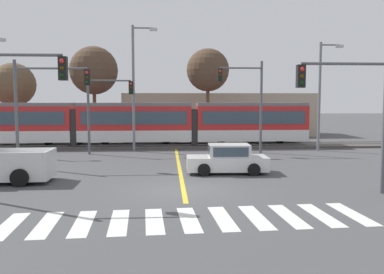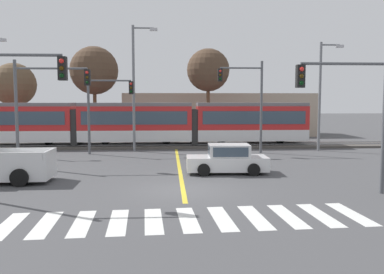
{
  "view_description": "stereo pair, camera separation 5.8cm",
  "coord_description": "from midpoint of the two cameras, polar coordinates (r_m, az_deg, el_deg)",
  "views": [
    {
      "loc": [
        -0.68,
        -16.93,
        3.79
      ],
      "look_at": [
        0.81,
        7.35,
        1.6
      ],
      "focal_mm": 38.0,
      "sensor_mm": 36.0,
      "label": 1
    },
    {
      "loc": [
        -0.62,
        -16.93,
        3.79
      ],
      "look_at": [
        0.81,
        7.35,
        1.6
      ],
      "focal_mm": 38.0,
      "sensor_mm": 36.0,
      "label": 2
    }
  ],
  "objects": [
    {
      "name": "street_lamp_east",
      "position": [
        32.06,
        17.68,
        6.3
      ],
      "size": [
        1.78,
        0.28,
        8.11
      ],
      "color": "slate",
      "rests_on": "ground"
    },
    {
      "name": "crosswalk_stripe_2",
      "position": [
        13.29,
        -15.16,
        -11.59
      ],
      "size": [
        0.72,
        2.83,
        0.01
      ],
      "primitive_type": "cube",
      "rotation": [
        0.0,
        0.0,
        0.06
      ],
      "color": "silver",
      "rests_on": "ground"
    },
    {
      "name": "bare_tree_west",
      "position": [
        38.04,
        -13.66,
        9.02
      ],
      "size": [
        4.32,
        4.32,
        8.65
      ],
      "color": "brown",
      "rests_on": "ground"
    },
    {
      "name": "crosswalk_stripe_6",
      "position": [
        13.38,
        4.22,
        -11.3
      ],
      "size": [
        0.72,
        2.83,
        0.01
      ],
      "primitive_type": "cube",
      "rotation": [
        0.0,
        0.0,
        0.06
      ],
      "color": "silver",
      "rests_on": "ground"
    },
    {
      "name": "rail_near",
      "position": [
        32.75,
        -2.36,
        -1.1
      ],
      "size": [
        120.0,
        0.08,
        0.1
      ],
      "primitive_type": "cube",
      "color": "#939399",
      "rests_on": "track_bed"
    },
    {
      "name": "crosswalk_stripe_7",
      "position": [
        13.63,
        8.84,
        -11.04
      ],
      "size": [
        0.72,
        2.83,
        0.01
      ],
      "primitive_type": "cube",
      "rotation": [
        0.0,
        0.0,
        0.06
      ],
      "color": "silver",
      "rests_on": "ground"
    },
    {
      "name": "crosswalk_stripe_8",
      "position": [
        13.96,
        13.27,
        -10.73
      ],
      "size": [
        0.72,
        2.83,
        0.01
      ],
      "primitive_type": "cube",
      "rotation": [
        0.0,
        0.0,
        0.06
      ],
      "color": "silver",
      "rests_on": "ground"
    },
    {
      "name": "light_rail_tram",
      "position": [
        33.41,
        -7.98,
        2.1
      ],
      "size": [
        28.0,
        2.64,
        3.43
      ],
      "color": "silver",
      "rests_on": "track_bed"
    },
    {
      "name": "crosswalk_stripe_4",
      "position": [
        13.15,
        -5.43,
        -11.6
      ],
      "size": [
        0.72,
        2.83,
        0.01
      ],
      "primitive_type": "cube",
      "rotation": [
        0.0,
        0.0,
        0.06
      ],
      "color": "silver",
      "rests_on": "ground"
    },
    {
      "name": "bare_tree_east",
      "position": [
        37.42,
        2.19,
        9.32
      ],
      "size": [
        3.88,
        3.88,
        8.5
      ],
      "color": "brown",
      "rests_on": "ground"
    },
    {
      "name": "crosswalk_stripe_9",
      "position": [
        14.37,
        17.46,
        -10.37
      ],
      "size": [
        0.72,
        2.83,
        0.01
      ],
      "primitive_type": "cube",
      "rotation": [
        0.0,
        0.0,
        0.06
      ],
      "color": "silver",
      "rests_on": "ground"
    },
    {
      "name": "traffic_light_far_left",
      "position": [
        29.26,
        -12.29,
        4.86
      ],
      "size": [
        3.25,
        0.38,
        5.68
      ],
      "color": "#515459",
      "rests_on": "ground"
    },
    {
      "name": "track_bed",
      "position": [
        33.48,
        -2.39,
        -1.21
      ],
      "size": [
        120.0,
        4.0,
        0.18
      ],
      "primitive_type": "cube",
      "color": "#4C4742",
      "rests_on": "ground"
    },
    {
      "name": "crosswalk_stripe_1",
      "position": [
        13.49,
        -19.88,
        -11.47
      ],
      "size": [
        0.72,
        2.83,
        0.01
      ],
      "primitive_type": "cube",
      "rotation": [
        0.0,
        0.0,
        0.06
      ],
      "color": "silver",
      "rests_on": "ground"
    },
    {
      "name": "street_lamp_centre",
      "position": [
        30.48,
        -8.01,
        7.71
      ],
      "size": [
        1.89,
        0.28,
        9.27
      ],
      "color": "slate",
      "rests_on": "ground"
    },
    {
      "name": "lane_centre_line",
      "position": [
        23.28,
        -1.88,
        -4.22
      ],
      "size": [
        0.2,
        16.61,
        0.01
      ],
      "primitive_type": "cube",
      "color": "gold",
      "rests_on": "ground"
    },
    {
      "name": "traffic_light_far_right",
      "position": [
        29.47,
        7.72,
        6.04
      ],
      "size": [
        3.25,
        0.38,
        6.59
      ],
      "color": "#515459",
      "rests_on": "ground"
    },
    {
      "name": "traffic_light_near_right",
      "position": [
        17.54,
        21.71,
        4.69
      ],
      "size": [
        3.75,
        0.38,
        5.66
      ],
      "color": "#515459",
      "rests_on": "ground"
    },
    {
      "name": "traffic_light_mid_left",
      "position": [
        24.48,
        -20.39,
        5.37
      ],
      "size": [
        4.25,
        0.38,
        6.06
      ],
      "color": "#515459",
      "rests_on": "ground"
    },
    {
      "name": "crosswalk_stripe_0",
      "position": [
        13.78,
        -24.43,
        -11.27
      ],
      "size": [
        0.72,
        2.83,
        0.01
      ],
      "primitive_type": "cube",
      "rotation": [
        0.0,
        0.0,
        0.06
      ],
      "color": "silver",
      "rests_on": "ground"
    },
    {
      "name": "bare_tree_far_west",
      "position": [
        40.34,
        -23.78,
        6.73
      ],
      "size": [
        3.89,
        3.89,
        7.18
      ],
      "color": "brown",
      "rests_on": "ground"
    },
    {
      "name": "rail_far",
      "position": [
        34.18,
        -2.41,
        -0.84
      ],
      "size": [
        120.0,
        0.08,
        0.1
      ],
      "primitive_type": "cube",
      "color": "#939399",
      "rests_on": "track_bed"
    },
    {
      "name": "crosswalk_stripe_10",
      "position": [
        14.85,
        21.39,
        -9.99
      ],
      "size": [
        0.72,
        2.83,
        0.01
      ],
      "primitive_type": "cube",
      "rotation": [
        0.0,
        0.0,
        0.06
      ],
      "color": "silver",
      "rests_on": "ground"
    },
    {
      "name": "sedan_crossing",
      "position": [
        21.33,
        4.91,
        -3.21
      ],
      "size": [
        4.25,
        2.02,
        1.52
      ],
      "color": "silver",
      "rests_on": "ground"
    },
    {
      "name": "crosswalk_stripe_5",
      "position": [
        13.22,
        -0.56,
        -11.49
      ],
      "size": [
        0.72,
        2.83,
        0.01
      ],
      "primitive_type": "cube",
      "rotation": [
        0.0,
        0.0,
        0.06
      ],
      "color": "silver",
      "rests_on": "ground"
    },
    {
      "name": "traffic_light_near_left",
      "position": [
        17.02,
        -25.02,
        5.17
      ],
      "size": [
        3.75,
        0.38,
        6.0
      ],
      "color": "#515459",
      "rests_on": "ground"
    },
    {
      "name": "building_backdrop_far",
      "position": [
        45.02,
        3.65,
        3.2
      ],
      "size": [
        20.52,
        6.0,
        4.55
      ],
      "primitive_type": "cube",
      "color": "tan",
      "rests_on": "ground"
    },
    {
      "name": "ground_plane",
      "position": [
        17.36,
        -1.3,
        -7.47
      ],
      "size": [
        200.0,
        200.0,
        0.0
      ],
      "primitive_type": "plane",
      "color": "#474749"
    },
    {
      "name": "crosswalk_stripe_3",
      "position": [
        13.17,
        -10.32,
        -11.64
      ],
      "size": [
        0.72,
        2.83,
        0.01
      ],
      "primitive_type": "cube",
      "rotation": [
        0.0,
        0.0,
        0.06
      ],
      "color": "silver",
      "rests_on": "ground"
    }
  ]
}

